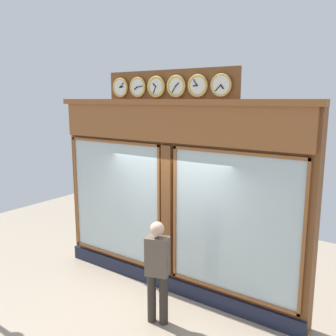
{
  "coord_description": "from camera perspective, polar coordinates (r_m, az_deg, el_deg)",
  "views": [
    {
      "loc": [
        -3.62,
        5.19,
        3.53
      ],
      "look_at": [
        0.0,
        0.0,
        2.34
      ],
      "focal_mm": 38.97,
      "sensor_mm": 36.0,
      "label": 1
    }
  ],
  "objects": [
    {
      "name": "pedestrian",
      "position": [
        5.92,
        -1.66,
        -15.4
      ],
      "size": [
        0.41,
        0.32,
        1.69
      ],
      "color": "#312A24",
      "rests_on": "ground_plane"
    },
    {
      "name": "shop_facade",
      "position": [
        6.66,
        0.61,
        -4.29
      ],
      "size": [
        5.15,
        0.42,
        4.02
      ],
      "color": "brown",
      "rests_on": "ground_plane"
    }
  ]
}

